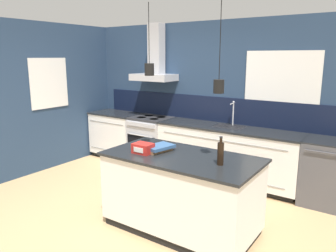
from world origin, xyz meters
name	(u,v)px	position (x,y,z in m)	size (l,w,h in m)	color
ground_plane	(134,211)	(0.00, 0.00, 0.00)	(16.00, 16.00, 0.00)	tan
wall_back	(204,95)	(-0.06, 2.00, 1.35)	(5.60, 2.16, 2.60)	navy
wall_left	(56,96)	(-2.43, 0.70, 1.30)	(0.08, 3.80, 2.60)	navy
counter_run_left	(118,134)	(-1.86, 1.69, 0.46)	(1.02, 0.64, 0.91)	black
counter_run_sink	(227,154)	(0.55, 1.69, 0.46)	(2.36, 0.64, 1.31)	black
oven_range	(151,141)	(-0.99, 1.69, 0.46)	(0.73, 0.66, 0.91)	#B5B5BA
dishwasher	(325,172)	(2.01, 1.69, 0.46)	(0.58, 0.65, 0.91)	#4C4C51
kitchen_island	(181,193)	(0.75, -0.02, 0.46)	(1.78, 0.92, 0.91)	black
bottle_on_island	(221,153)	(1.25, -0.07, 1.04)	(0.07, 0.07, 0.30)	black
book_stack	(159,148)	(0.43, -0.02, 0.95)	(0.30, 0.38, 0.07)	olive
red_supply_box	(143,148)	(0.32, -0.19, 0.97)	(0.23, 0.17, 0.11)	red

